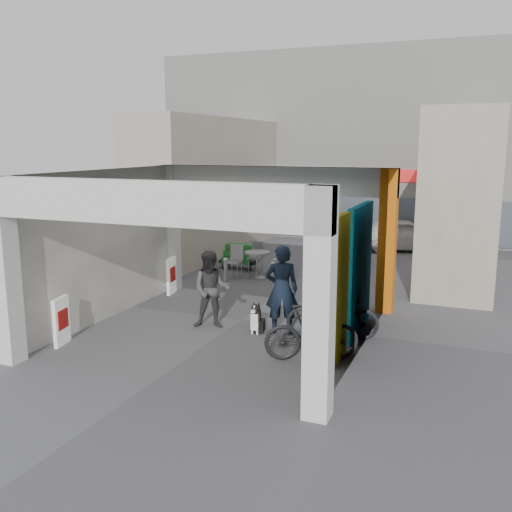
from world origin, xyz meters
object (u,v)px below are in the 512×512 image
at_px(bicycle_rear, 312,332).
at_px(man_back_turned, 211,290).
at_px(man_with_dog, 282,290).
at_px(man_crates, 354,239).
at_px(border_collie, 257,320).
at_px(white_van, 404,235).
at_px(produce_stand, 239,259).
at_px(bicycle_front, 332,315).
at_px(cafe_set, 257,265).
at_px(man_elderly, 350,279).

bearing_deg(bicycle_rear, man_back_turned, 42.91).
height_order(man_with_dog, man_crates, man_with_dog).
bearing_deg(border_collie, white_van, 68.72).
distance_m(produce_stand, bicycle_front, 7.23).
distance_m(border_collie, man_crates, 8.00).
distance_m(cafe_set, border_collie, 5.52).
distance_m(border_collie, bicycle_rear, 1.92).
bearing_deg(bicycle_front, man_crates, -5.67).
height_order(man_with_dog, bicycle_front, man_with_dog).
bearing_deg(man_elderly, man_crates, 109.33).
distance_m(man_with_dog, man_crates, 7.80).
xyz_separation_m(produce_stand, man_crates, (3.36, 2.12, 0.55)).
height_order(cafe_set, man_elderly, man_elderly).
height_order(bicycle_rear, white_van, white_van).
relative_size(border_collie, bicycle_front, 0.36).
distance_m(man_elderly, white_van, 9.06).
relative_size(cafe_set, man_elderly, 0.94).
height_order(bicycle_front, bicycle_rear, bicycle_rear).
xyz_separation_m(man_elderly, bicycle_front, (0.05, -1.90, -0.36)).
height_order(produce_stand, man_elderly, man_elderly).
height_order(produce_stand, man_crates, man_crates).
bearing_deg(man_with_dog, white_van, -115.72).
relative_size(man_elderly, bicycle_front, 0.90).
distance_m(man_crates, bicycle_rear, 9.14).
height_order(cafe_set, bicycle_front, bicycle_front).
distance_m(man_elderly, man_crates, 5.92).
height_order(border_collie, bicycle_rear, bicycle_rear).
bearing_deg(bicycle_rear, man_crates, -17.86).
bearing_deg(man_with_dog, border_collie, -0.93).
bearing_deg(border_collie, bicycle_front, -3.61).
bearing_deg(cafe_set, man_elderly, -39.19).
bearing_deg(man_elderly, bicycle_front, -80.59).
xyz_separation_m(man_crates, bicycle_front, (1.24, -7.70, -0.35)).
bearing_deg(white_van, man_crates, 140.89).
bearing_deg(bicycle_front, border_collie, 84.73).
relative_size(man_back_turned, white_van, 0.47).
relative_size(man_back_turned, bicycle_front, 0.90).
bearing_deg(man_crates, man_with_dog, 66.82).
distance_m(bicycle_front, bicycle_rear, 1.36).
bearing_deg(man_back_turned, border_collie, -16.78).
bearing_deg(man_elderly, man_back_turned, -132.41).
height_order(man_back_turned, man_crates, man_back_turned).
relative_size(man_with_dog, bicycle_front, 1.00).
height_order(man_elderly, bicycle_rear, man_elderly).
height_order(cafe_set, man_crates, man_crates).
bearing_deg(man_with_dog, bicycle_rear, 109.92).
xyz_separation_m(border_collie, man_with_dog, (0.51, 0.18, 0.70)).
bearing_deg(man_crates, man_elderly, 77.42).
height_order(cafe_set, man_back_turned, man_back_turned).
height_order(man_elderly, bicycle_front, man_elderly).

